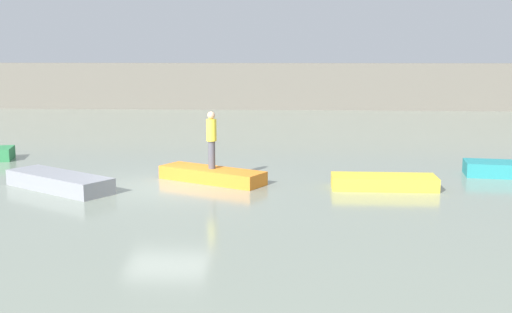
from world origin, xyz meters
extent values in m
plane|color=gray|center=(0.00, 0.00, 0.00)|extent=(120.00, 120.00, 0.00)
cube|color=#666056|center=(0.00, 26.34, 1.64)|extent=(80.00, 1.20, 3.29)
cube|color=gray|center=(-3.16, -0.36, 0.24)|extent=(3.79, 3.03, 0.48)
cube|color=orange|center=(1.29, 1.03, 0.21)|extent=(3.60, 2.61, 0.42)
cube|color=gold|center=(6.62, 0.31, 0.20)|extent=(3.15, 1.16, 0.41)
cylinder|color=#4C4C56|center=(1.29, 1.03, 0.87)|extent=(0.22, 0.22, 0.89)
cylinder|color=yellow|center=(1.29, 1.03, 1.66)|extent=(0.32, 0.32, 0.69)
sphere|color=tan|center=(1.29, 1.03, 2.13)|extent=(0.24, 0.24, 0.24)
camera|label=1|loc=(3.80, -18.29, 4.10)|focal=43.61mm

